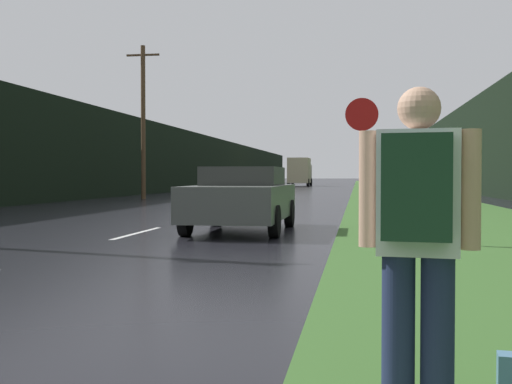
{
  "coord_description": "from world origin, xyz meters",
  "views": [
    {
      "loc": [
        4.72,
        0.1,
        1.25
      ],
      "look_at": [
        2.3,
        15.34,
        0.85
      ],
      "focal_mm": 45.0,
      "sensor_mm": 36.0,
      "label": 1
    }
  ],
  "objects": [
    {
      "name": "grass_verge",
      "position": [
        7.29,
        40.0,
        0.01
      ],
      "size": [
        6.0,
        240.0,
        0.02
      ],
      "primitive_type": "cube",
      "color": "#386028",
      "rests_on": "ground_plane"
    },
    {
      "name": "lane_stripe_d",
      "position": [
        0.0,
        20.41,
        0.0
      ],
      "size": [
        0.12,
        3.0,
        0.01
      ],
      "primitive_type": "cube",
      "color": "silver",
      "rests_on": "ground_plane"
    },
    {
      "name": "treeline_near_side",
      "position": [
        13.29,
        50.0,
        3.22
      ],
      "size": [
        2.0,
        140.0,
        6.45
      ],
      "primitive_type": "cube",
      "color": "black",
      "rests_on": "ground_plane"
    },
    {
      "name": "hitchhiker_with_backpack",
      "position": [
        5.01,
        3.3,
        0.97
      ],
      "size": [
        0.58,
        0.44,
        1.68
      ],
      "rotation": [
        0.0,
        0.0,
        -0.12
      ],
      "color": "#1E2847",
      "rests_on": "ground_plane"
    },
    {
      "name": "stop_sign",
      "position": [
        4.79,
        12.22,
        1.61
      ],
      "size": [
        0.61,
        0.07,
        2.7
      ],
      "color": "slate",
      "rests_on": "ground_plane"
    },
    {
      "name": "treeline_far_side",
      "position": [
        -10.29,
        50.0,
        2.52
      ],
      "size": [
        2.0,
        140.0,
        5.04
      ],
      "primitive_type": "cube",
      "color": "black",
      "rests_on": "ground_plane"
    },
    {
      "name": "delivery_truck",
      "position": [
        -2.15,
        76.93,
        1.75
      ],
      "size": [
        2.55,
        7.49,
        3.34
      ],
      "color": "#6E684F",
      "rests_on": "ground_plane"
    },
    {
      "name": "car_passing_near",
      "position": [
        2.15,
        14.33,
        0.75
      ],
      "size": [
        2.05,
        4.59,
        1.44
      ],
      "rotation": [
        0.0,
        0.0,
        3.14
      ],
      "color": "#4C514C",
      "rests_on": "ground_plane"
    },
    {
      "name": "utility_pole_far",
      "position": [
        -6.61,
        33.01,
        4.22
      ],
      "size": [
        1.8,
        0.24,
        8.18
      ],
      "color": "#4C3823",
      "rests_on": "ground_plane"
    },
    {
      "name": "lane_stripe_c",
      "position": [
        0.0,
        13.41,
        0.0
      ],
      "size": [
        0.12,
        3.0,
        0.01
      ],
      "primitive_type": "cube",
      "color": "silver",
      "rests_on": "ground_plane"
    }
  ]
}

